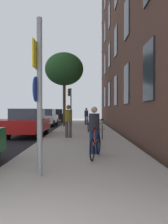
% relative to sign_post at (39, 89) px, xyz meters
% --- Properties ---
extents(ground_plane, '(41.80, 41.80, 0.00)m').
position_rel_sign_post_xyz_m(ground_plane, '(-2.51, 11.90, -2.03)').
color(ground_plane, '#332D28').
extents(road_asphalt, '(7.00, 38.00, 0.01)m').
position_rel_sign_post_xyz_m(road_asphalt, '(-4.61, 11.90, -2.03)').
color(road_asphalt, black).
rests_on(road_asphalt, ground).
extents(sidewalk, '(4.20, 38.00, 0.12)m').
position_rel_sign_post_xyz_m(sidewalk, '(0.99, 11.90, -1.97)').
color(sidewalk, '#9E9389').
rests_on(sidewalk, ground).
extents(building_facade, '(0.56, 27.00, 18.71)m').
position_rel_sign_post_xyz_m(building_facade, '(3.58, 11.40, 7.33)').
color(building_facade, '#513328').
rests_on(building_facade, ground).
extents(sign_post, '(0.16, 0.60, 3.50)m').
position_rel_sign_post_xyz_m(sign_post, '(0.00, 0.00, 0.00)').
color(sign_post, gray).
rests_on(sign_post, sidewalk).
extents(traffic_light, '(0.43, 0.24, 3.75)m').
position_rel_sign_post_xyz_m(traffic_light, '(-0.50, 19.48, 0.65)').
color(traffic_light, black).
rests_on(traffic_light, sidewalk).
extents(tree_near, '(3.37, 3.37, 6.45)m').
position_rel_sign_post_xyz_m(tree_near, '(-0.73, 15.06, 3.08)').
color(tree_near, '#4C3823').
rests_on(tree_near, sidewalk).
extents(bicycle_0, '(0.54, 1.63, 0.93)m').
position_rel_sign_post_xyz_m(bicycle_0, '(1.36, 1.89, -1.55)').
color(bicycle_0, black).
rests_on(bicycle_0, sidewalk).
extents(bicycle_1, '(0.42, 1.62, 0.97)m').
position_rel_sign_post_xyz_m(bicycle_1, '(1.58, 4.29, -1.54)').
color(bicycle_1, black).
rests_on(bicycle_1, sidewalk).
extents(bicycle_2, '(0.42, 1.69, 0.98)m').
position_rel_sign_post_xyz_m(bicycle_2, '(1.95, 6.69, -1.53)').
color(bicycle_2, black).
rests_on(bicycle_2, sidewalk).
extents(bicycle_3, '(0.42, 1.57, 0.90)m').
position_rel_sign_post_xyz_m(bicycle_3, '(1.33, 9.09, -1.57)').
color(bicycle_3, black).
rests_on(bicycle_3, sidewalk).
extents(bicycle_4, '(0.42, 1.70, 0.98)m').
position_rel_sign_post_xyz_m(bicycle_4, '(1.38, 11.49, -1.53)').
color(bicycle_4, black).
rests_on(bicycle_4, sidewalk).
extents(bicycle_5, '(0.42, 1.63, 0.92)m').
position_rel_sign_post_xyz_m(bicycle_5, '(1.91, 13.89, -1.55)').
color(bicycle_5, black).
rests_on(bicycle_5, sidewalk).
extents(pedestrian_0, '(0.42, 0.42, 1.56)m').
position_rel_sign_post_xyz_m(pedestrian_0, '(1.35, 2.43, -1.02)').
color(pedestrian_0, navy).
rests_on(pedestrian_0, sidewalk).
extents(pedestrian_1, '(0.53, 0.53, 1.71)m').
position_rel_sign_post_xyz_m(pedestrian_1, '(0.20, 6.80, -0.94)').
color(pedestrian_1, '#4C4742').
rests_on(pedestrian_1, sidewalk).
extents(pedestrian_2, '(0.51, 0.51, 1.61)m').
position_rel_sign_post_xyz_m(pedestrian_2, '(1.23, 16.78, -0.99)').
color(pedestrian_2, navy).
rests_on(pedestrian_2, sidewalk).
extents(car_1, '(1.94, 4.04, 1.62)m').
position_rel_sign_post_xyz_m(car_1, '(-2.22, 8.18, -1.19)').
color(car_1, red).
rests_on(car_1, road_asphalt).
extents(car_2, '(1.87, 3.97, 1.62)m').
position_rel_sign_post_xyz_m(car_2, '(-2.58, 16.51, -1.19)').
color(car_2, silver).
rests_on(car_2, road_asphalt).
extents(car_3, '(1.92, 4.11, 1.62)m').
position_rel_sign_post_xyz_m(car_3, '(-2.54, 24.85, -1.19)').
color(car_3, black).
rests_on(car_3, road_asphalt).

